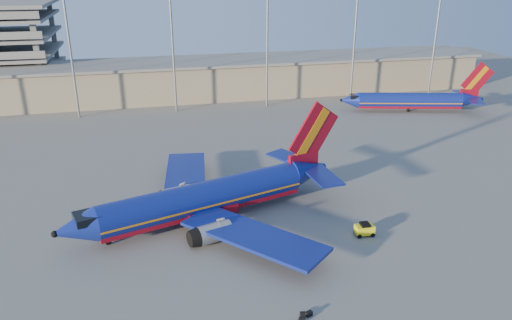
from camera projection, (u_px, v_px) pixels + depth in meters
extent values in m
plane|color=slate|center=(242.00, 202.00, 66.75)|extent=(220.00, 220.00, 0.00)
cube|color=gray|center=(235.00, 78.00, 119.86)|extent=(120.00, 15.00, 8.00)
cube|color=slate|center=(234.00, 60.00, 118.31)|extent=(122.00, 16.00, 0.60)
cylinder|color=gray|center=(70.00, 49.00, 98.03)|extent=(0.44, 0.44, 28.00)
cylinder|color=gray|center=(173.00, 45.00, 102.18)|extent=(0.44, 0.44, 28.00)
cylinder|color=gray|center=(267.00, 42.00, 106.34)|extent=(0.44, 0.44, 28.00)
cylinder|color=gray|center=(355.00, 39.00, 110.49)|extent=(0.44, 0.44, 28.00)
cylinder|color=gray|center=(436.00, 36.00, 114.65)|extent=(0.44, 0.44, 28.00)
cylinder|color=navy|center=(203.00, 198.00, 61.24)|extent=(26.04, 11.61, 4.01)
cube|color=maroon|center=(203.00, 205.00, 61.62)|extent=(25.81, 10.88, 1.41)
cube|color=orange|center=(203.00, 200.00, 61.34)|extent=(26.05, 11.65, 0.24)
cone|color=navy|center=(75.00, 229.00, 54.07)|extent=(5.55, 5.19, 4.01)
cube|color=black|center=(87.00, 218.00, 54.35)|extent=(3.33, 3.47, 0.87)
cone|color=navy|center=(308.00, 170.00, 68.52)|extent=(6.58, 5.51, 4.01)
cube|color=maroon|center=(303.00, 161.00, 67.57)|extent=(4.53, 1.93, 2.39)
cube|color=maroon|center=(314.00, 133.00, 66.88)|extent=(7.70, 2.71, 8.65)
cube|color=orange|center=(312.00, 133.00, 66.78)|extent=(5.19, 2.02, 6.79)
cube|color=navy|center=(291.00, 158.00, 71.05)|extent=(6.24, 7.65, 0.24)
cube|color=navy|center=(322.00, 176.00, 65.14)|extent=(3.89, 7.22, 0.24)
cube|color=navy|center=(186.00, 176.00, 70.02)|extent=(7.33, 17.32, 0.38)
cube|color=navy|center=(253.00, 236.00, 54.70)|extent=(15.18, 16.20, 0.38)
cube|color=maroon|center=(208.00, 208.00, 62.03)|extent=(7.47, 5.98, 1.08)
cylinder|color=gray|center=(177.00, 195.00, 65.77)|extent=(4.41, 3.34, 2.28)
cylinder|color=gray|center=(214.00, 233.00, 56.72)|extent=(4.41, 3.34, 2.28)
cylinder|color=gray|center=(108.00, 240.00, 56.51)|extent=(0.33, 0.33, 1.19)
cylinder|color=black|center=(108.00, 242.00, 56.60)|extent=(0.74, 0.47, 0.69)
cylinder|color=black|center=(206.00, 204.00, 65.18)|extent=(1.05, 0.84, 0.91)
cylinder|color=black|center=(226.00, 222.00, 60.65)|extent=(1.05, 0.84, 0.91)
cylinder|color=navy|center=(409.00, 100.00, 106.18)|extent=(21.83, 8.40, 3.34)
cube|color=maroon|center=(409.00, 104.00, 106.49)|extent=(21.68, 7.79, 1.17)
cube|color=orange|center=(409.00, 101.00, 106.26)|extent=(21.84, 8.44, 0.20)
cone|color=navy|center=(349.00, 100.00, 106.35)|extent=(4.48, 4.15, 3.34)
cube|color=black|center=(355.00, 96.00, 106.02)|extent=(2.66, 2.79, 0.72)
cone|color=navy|center=(471.00, 99.00, 105.87)|extent=(5.35, 4.36, 3.34)
cube|color=maroon|center=(469.00, 94.00, 105.43)|extent=(3.80, 1.38, 1.99)
cube|color=maroon|center=(477.00, 79.00, 104.25)|extent=(6.50, 1.86, 7.20)
cube|color=orange|center=(477.00, 79.00, 104.25)|extent=(4.37, 1.42, 5.65)
cube|color=navy|center=(465.00, 93.00, 108.54)|extent=(2.89, 5.86, 0.20)
cube|color=navy|center=(476.00, 101.00, 102.85)|extent=(4.95, 6.38, 0.20)
cylinder|color=black|center=(408.00, 110.00, 106.93)|extent=(0.76, 0.76, 0.81)
cube|color=#FAF116|center=(365.00, 229.00, 58.35)|extent=(2.22, 1.32, 1.04)
cube|color=black|center=(365.00, 225.00, 58.12)|extent=(1.08, 1.18, 0.36)
cylinder|color=black|center=(356.00, 231.00, 58.91)|extent=(0.55, 0.21, 0.54)
cylinder|color=black|center=(359.00, 236.00, 57.87)|extent=(0.55, 0.21, 0.54)
cylinder|color=black|center=(369.00, 230.00, 59.20)|extent=(0.55, 0.21, 0.54)
cylinder|color=black|center=(373.00, 235.00, 58.16)|extent=(0.55, 0.21, 0.54)
cube|color=black|center=(309.00, 314.00, 45.18)|extent=(0.73, 0.57, 0.47)
cube|color=black|center=(302.00, 319.00, 44.48)|extent=(0.56, 0.30, 0.46)
cube|color=black|center=(303.00, 314.00, 45.25)|extent=(0.51, 0.33, 0.36)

